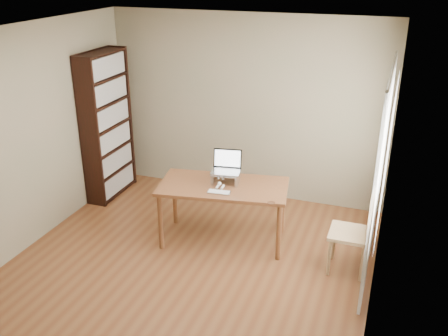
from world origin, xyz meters
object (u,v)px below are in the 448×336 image
keyboard (219,192)px  chair (357,229)px  laptop (227,166)px  cat (225,176)px  bookshelf (107,126)px  desk (223,192)px

keyboard → chair: (1.57, 0.09, -0.23)m
laptop → cat: 0.13m
bookshelf → laptop: (2.01, -0.56, -0.11)m
keyboard → chair: chair is taller
bookshelf → laptop: bearing=-15.6°
bookshelf → keyboard: 2.26m
cat → laptop: bearing=53.9°
laptop → cat: bearing=-131.3°
bookshelf → laptop: bookshelf is taller
laptop → chair: bearing=-19.5°
desk → chair: bearing=-14.5°
bookshelf → laptop: 2.09m
desk → chair: 1.61m
bookshelf → cat: bearing=-16.6°
keyboard → bookshelf: bearing=149.8°
bookshelf → cat: 2.09m
chair → desk: bearing=175.3°
laptop → chair: laptop is taller
laptop → desk: bearing=-99.8°
desk → chair: chair is taller
cat → chair: bearing=-13.1°
cat → chair: (1.62, -0.24, -0.28)m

